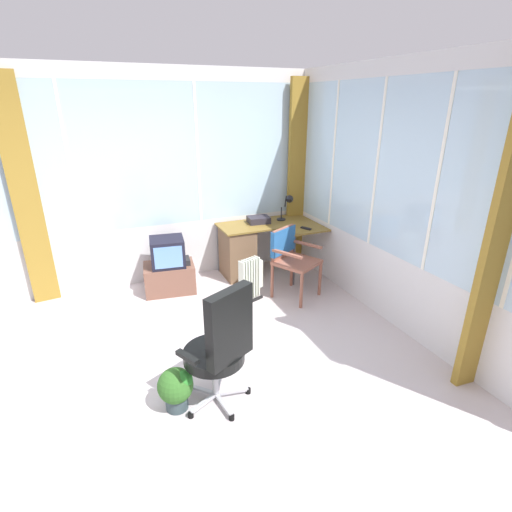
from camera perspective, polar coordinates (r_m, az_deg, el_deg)
ground at (r=3.90m, az=-10.19°, el=-16.30°), size 5.69×5.22×0.06m
north_window_panel at (r=5.30m, az=-16.75°, el=10.26°), size 4.69×0.07×2.77m
east_window_panel at (r=4.34m, az=20.71°, el=7.45°), size 0.07×4.22×2.77m
curtain_north_left at (r=5.25m, az=-30.72°, el=7.52°), size 0.30×0.11×2.67m
curtain_corner at (r=5.87m, az=6.13°, el=11.64°), size 0.30×0.08×2.67m
curtain_east_far at (r=3.58m, az=32.20°, el=1.75°), size 0.30×0.09×2.67m
desk at (r=5.52m, az=-2.02°, el=1.05°), size 1.36×0.92×0.74m
desk_lamp at (r=5.64m, az=4.69°, el=7.63°), size 0.23×0.20×0.38m
tv_remote at (r=5.33m, az=7.34°, el=4.05°), size 0.11×0.15×0.02m
paper_tray at (r=5.56m, az=0.37°, el=5.34°), size 0.32×0.26×0.09m
wooden_armchair at (r=4.92m, az=4.93°, el=0.51°), size 0.65×0.65×0.88m
office_chair at (r=3.13m, az=-5.14°, el=-12.70°), size 0.63×0.57×1.09m
tv_on_stand at (r=5.20m, az=-12.61°, el=-1.76°), size 0.69×0.52×0.73m
space_heater at (r=4.88m, az=-0.73°, el=-3.38°), size 0.37×0.26×0.56m
potted_plant at (r=3.37m, az=-11.58°, el=-18.28°), size 0.29×0.29×0.37m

